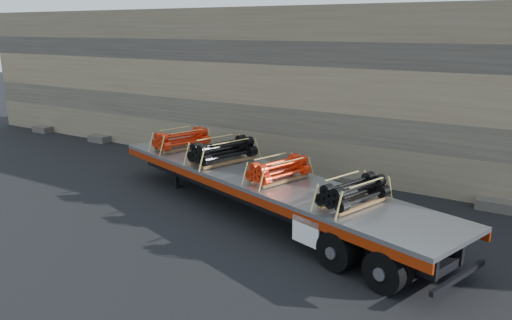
# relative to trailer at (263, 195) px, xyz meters

# --- Properties ---
(ground) EXTENTS (120.00, 120.00, 0.00)m
(ground) POSITION_rel_trailer_xyz_m (-0.45, 0.01, -0.70)
(ground) COLOR black
(ground) RESTS_ON ground
(rock_wall) EXTENTS (44.00, 3.00, 7.00)m
(rock_wall) POSITION_rel_trailer_xyz_m (-0.45, 6.51, 2.80)
(rock_wall) COLOR #7A6B54
(rock_wall) RESTS_ON ground
(trailer) EXTENTS (14.10, 6.69, 1.39)m
(trailer) POSITION_rel_trailer_xyz_m (0.00, 0.00, 0.00)
(trailer) COLOR #9A9CA1
(trailer) RESTS_ON ground
(bundle_front) EXTENTS (1.62, 2.31, 0.74)m
(bundle_front) POSITION_rel_trailer_xyz_m (-4.76, 1.48, 1.07)
(bundle_front) COLOR red
(bundle_front) RESTS_ON trailer
(bundle_midfront) EXTENTS (1.79, 2.55, 0.82)m
(bundle_midfront) POSITION_rel_trailer_xyz_m (-2.11, 0.65, 1.11)
(bundle_midfront) COLOR black
(bundle_midfront) RESTS_ON trailer
(bundle_midrear) EXTENTS (1.52, 2.17, 0.70)m
(bundle_midrear) POSITION_rel_trailer_xyz_m (0.70, -0.22, 1.04)
(bundle_midrear) COLOR red
(bundle_midrear) RESTS_ON trailer
(bundle_rear) EXTENTS (1.58, 2.25, 0.72)m
(bundle_rear) POSITION_rel_trailer_xyz_m (3.57, -1.11, 1.06)
(bundle_rear) COLOR black
(bundle_rear) RESTS_ON trailer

